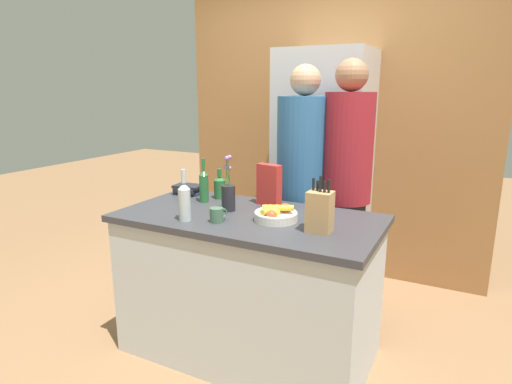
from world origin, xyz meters
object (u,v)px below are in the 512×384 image
(fruit_bowl, at_px, (276,214))
(flower_vase, at_px, (228,195))
(knife_block, at_px, (320,211))
(bottle_vinegar, at_px, (204,185))
(bottle_wine, at_px, (220,187))
(person_at_sink, at_px, (303,180))
(refrigerator, at_px, (323,171))
(book_stack, at_px, (188,189))
(bottle_oil, at_px, (184,201))
(coffee_mug, at_px, (217,215))
(cereal_box, at_px, (269,185))
(person_in_blue, at_px, (347,179))

(fruit_bowl, distance_m, flower_vase, 0.36)
(knife_block, relative_size, bottle_vinegar, 1.03)
(bottle_wine, height_order, person_at_sink, person_at_sink)
(refrigerator, bearing_deg, flower_vase, -100.52)
(flower_vase, xyz_separation_m, bottle_vinegar, (-0.25, 0.10, 0.02))
(book_stack, height_order, bottle_oil, bottle_oil)
(refrigerator, relative_size, bottle_vinegar, 6.64)
(fruit_bowl, height_order, bottle_vinegar, bottle_vinegar)
(person_at_sink, bearing_deg, coffee_mug, -127.35)
(cereal_box, relative_size, person_in_blue, 0.15)
(refrigerator, relative_size, flower_vase, 5.58)
(coffee_mug, xyz_separation_m, book_stack, (-0.53, 0.46, -0.01))
(fruit_bowl, height_order, coffee_mug, fruit_bowl)
(refrigerator, height_order, cereal_box, refrigerator)
(bottle_oil, relative_size, bottle_vinegar, 1.02)
(fruit_bowl, bearing_deg, person_at_sink, 97.83)
(refrigerator, relative_size, person_in_blue, 1.06)
(person_at_sink, bearing_deg, bottle_wine, -166.01)
(bottle_vinegar, xyz_separation_m, person_at_sink, (0.50, 0.50, -0.01))
(knife_block, bearing_deg, person_at_sink, 117.03)
(fruit_bowl, distance_m, bottle_oil, 0.52)
(bottle_wine, bearing_deg, person_at_sink, 38.21)
(refrigerator, relative_size, knife_block, 6.45)
(bottle_wine, bearing_deg, bottle_oil, -79.88)
(knife_block, distance_m, book_stack, 1.16)
(cereal_box, bearing_deg, bottle_oil, -118.64)
(fruit_bowl, relative_size, flower_vase, 0.71)
(book_stack, xyz_separation_m, bottle_vinegar, (0.22, -0.13, 0.08))
(refrigerator, xyz_separation_m, cereal_box, (-0.05, -0.94, 0.07))
(bottle_oil, bearing_deg, refrigerator, 77.18)
(cereal_box, xyz_separation_m, coffee_mug, (-0.11, -0.46, -0.09))
(cereal_box, distance_m, person_in_blue, 0.56)
(bottle_oil, height_order, person_in_blue, person_in_blue)
(bottle_oil, distance_m, bottle_wine, 0.54)
(coffee_mug, relative_size, bottle_wine, 0.52)
(flower_vase, xyz_separation_m, bottle_oil, (-0.11, -0.29, 0.02))
(bottle_wine, bearing_deg, book_stack, -179.88)
(refrigerator, xyz_separation_m, coffee_mug, (-0.16, -1.40, -0.02))
(knife_block, distance_m, coffee_mug, 0.58)
(book_stack, distance_m, bottle_vinegar, 0.27)
(coffee_mug, height_order, bottle_oil, bottle_oil)
(refrigerator, xyz_separation_m, flower_vase, (-0.22, -1.17, 0.03))
(bottle_wine, bearing_deg, fruit_bowl, -27.95)
(coffee_mug, bearing_deg, cereal_box, 76.90)
(cereal_box, relative_size, coffee_mug, 2.50)
(fruit_bowl, relative_size, person_in_blue, 0.14)
(fruit_bowl, bearing_deg, coffee_mug, -148.94)
(bottle_vinegar, bearing_deg, fruit_bowl, -15.29)
(flower_vase, height_order, person_at_sink, person_at_sink)
(cereal_box, distance_m, bottle_wine, 0.38)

